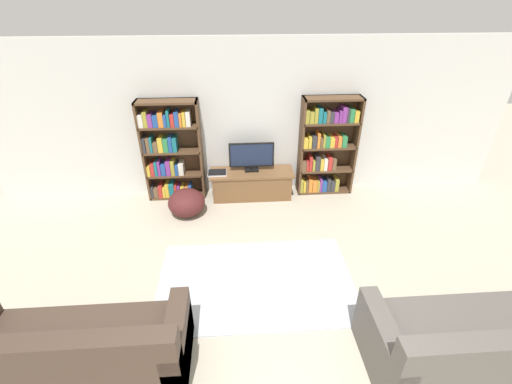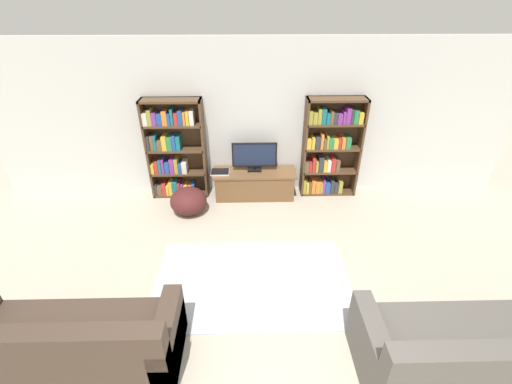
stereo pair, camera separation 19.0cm
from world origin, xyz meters
name	(u,v)px [view 1 (the left image)]	position (x,y,z in m)	size (l,w,h in m)	color
wall_back	(250,120)	(0.00, 4.23, 1.30)	(8.80, 0.06, 2.60)	silver
bookshelf_left	(170,152)	(-1.36, 4.05, 0.84)	(0.97, 0.30, 1.71)	#513823
bookshelf_right	(325,147)	(1.27, 4.05, 0.84)	(0.97, 0.30, 1.71)	#513823
tv_stand	(252,184)	(0.00, 3.93, 0.24)	(1.43, 0.49, 0.48)	brown
television	(251,156)	(0.00, 3.97, 0.75)	(0.76, 0.16, 0.51)	black
laptop	(217,173)	(-0.59, 3.90, 0.50)	(0.32, 0.25, 0.03)	silver
area_rug	(256,281)	(-0.07, 1.84, 0.01)	(2.44, 1.52, 0.02)	#B2B7C1
couch_left_sectional	(76,354)	(-1.81, 0.76, 0.30)	(2.03, 0.81, 0.87)	#423328
couch_right_sofa	(477,348)	(1.92, 0.57, 0.30)	(2.01, 0.93, 0.89)	#56514C
beanbag_ottoman	(187,203)	(-1.09, 3.44, 0.21)	(0.59, 0.59, 0.43)	#4C1E1E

